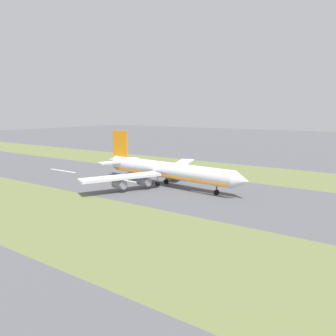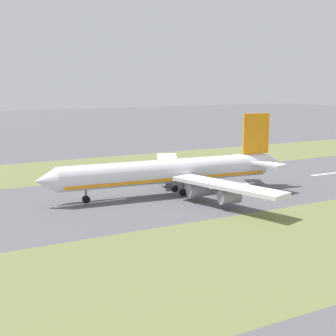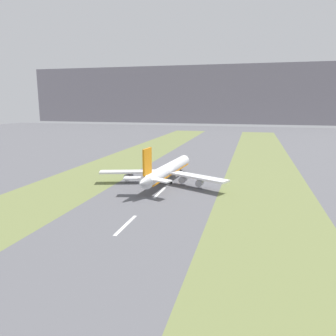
# 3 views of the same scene
# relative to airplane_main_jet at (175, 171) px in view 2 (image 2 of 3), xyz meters

# --- Properties ---
(ground_plane) EXTENTS (800.00, 800.00, 0.00)m
(ground_plane) POSITION_rel_airplane_main_jet_xyz_m (1.60, -1.89, -6.02)
(ground_plane) COLOR #56565B
(grass_median_west) EXTENTS (40.00, 600.00, 0.01)m
(grass_median_west) POSITION_rel_airplane_main_jet_xyz_m (-43.40, -1.89, -6.02)
(grass_median_west) COLOR olive
(grass_median_west) RESTS_ON ground
(grass_median_east) EXTENTS (40.00, 600.00, 0.01)m
(grass_median_east) POSITION_rel_airplane_main_jet_xyz_m (46.60, -1.89, -6.02)
(grass_median_east) COLOR olive
(grass_median_east) RESTS_ON ground
(centreline_dash_near) EXTENTS (1.20, 18.00, 0.01)m
(centreline_dash_near) POSITION_rel_airplane_main_jet_xyz_m (1.60, -58.10, -6.01)
(centreline_dash_near) COLOR silver
(centreline_dash_near) RESTS_ON ground
(centreline_dash_mid) EXTENTS (1.20, 18.00, 0.01)m
(centreline_dash_mid) POSITION_rel_airplane_main_jet_xyz_m (1.60, -18.10, -6.01)
(centreline_dash_mid) COLOR silver
(centreline_dash_mid) RESTS_ON ground
(centreline_dash_far) EXTENTS (1.20, 18.00, 0.01)m
(centreline_dash_far) POSITION_rel_airplane_main_jet_xyz_m (1.60, 21.90, -6.01)
(centreline_dash_far) COLOR silver
(centreline_dash_far) RESTS_ON ground
(airplane_main_jet) EXTENTS (63.91, 67.22, 20.20)m
(airplane_main_jet) POSITION_rel_airplane_main_jet_xyz_m (0.00, 0.00, 0.00)
(airplane_main_jet) COLOR white
(airplane_main_jet) RESTS_ON ground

